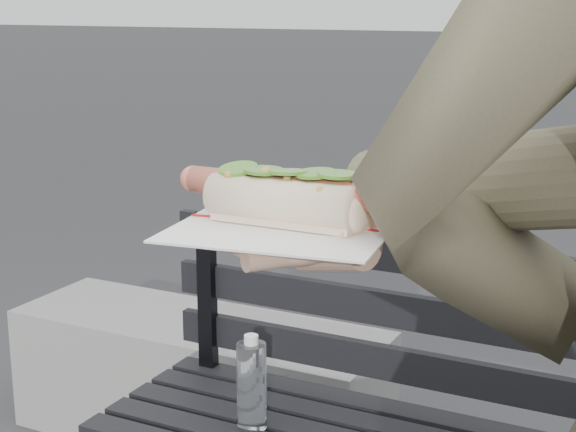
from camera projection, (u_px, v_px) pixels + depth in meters
name	position (u px, v px, depth m)	size (l,w,h in m)	color
park_bench	(449.00, 425.00, 1.82)	(1.50, 0.44, 0.88)	black
concrete_block	(199.00, 381.00, 2.80)	(1.20, 0.40, 0.40)	slate
held_hotdog	(520.00, 187.00, 0.76)	(0.62, 0.31, 0.20)	#47402F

